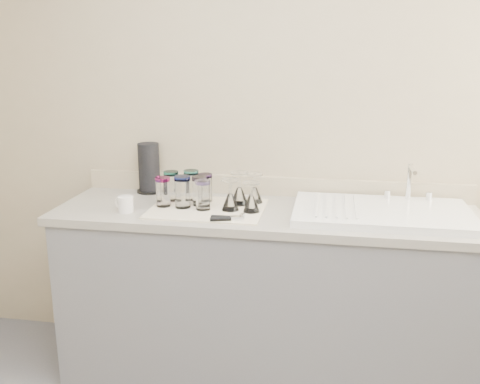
% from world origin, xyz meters
% --- Properties ---
extents(room_envelope, '(3.54, 3.50, 2.52)m').
position_xyz_m(room_envelope, '(0.00, 0.00, 1.56)').
color(room_envelope, '#57575D').
rests_on(room_envelope, ground).
extents(counter_unit, '(2.06, 0.62, 0.90)m').
position_xyz_m(counter_unit, '(0.00, 1.20, 0.45)').
color(counter_unit, slate).
rests_on(counter_unit, ground).
extents(sink_unit, '(0.82, 0.50, 0.22)m').
position_xyz_m(sink_unit, '(0.55, 1.20, 0.92)').
color(sink_unit, white).
rests_on(sink_unit, counter_unit).
extents(dish_towel, '(0.55, 0.42, 0.01)m').
position_xyz_m(dish_towel, '(-0.28, 1.17, 0.90)').
color(dish_towel, white).
rests_on(dish_towel, counter_unit).
extents(tumbler_teal, '(0.08, 0.08, 0.15)m').
position_xyz_m(tumbler_teal, '(-0.49, 1.27, 0.98)').
color(tumbler_teal, white).
rests_on(tumbler_teal, dish_towel).
extents(tumbler_cyan, '(0.08, 0.08, 0.15)m').
position_xyz_m(tumbler_cyan, '(-0.40, 1.30, 0.99)').
color(tumbler_cyan, white).
rests_on(tumbler_cyan, dish_towel).
extents(tumbler_purple, '(0.07, 0.07, 0.14)m').
position_xyz_m(tumbler_purple, '(-0.32, 1.28, 0.98)').
color(tumbler_purple, white).
rests_on(tumbler_purple, dish_towel).
extents(tumbler_magenta, '(0.07, 0.07, 0.15)m').
position_xyz_m(tumbler_magenta, '(-0.50, 1.16, 0.98)').
color(tumbler_magenta, white).
rests_on(tumbler_magenta, dish_towel).
extents(tumbler_blue, '(0.08, 0.08, 0.16)m').
position_xyz_m(tumbler_blue, '(-0.40, 1.15, 0.99)').
color(tumbler_blue, white).
rests_on(tumbler_blue, dish_towel).
extents(tumbler_lavender, '(0.07, 0.07, 0.15)m').
position_xyz_m(tumbler_lavender, '(-0.30, 1.14, 0.98)').
color(tumbler_lavender, white).
rests_on(tumbler_lavender, dish_towel).
extents(tumbler_extra, '(0.07, 0.07, 0.14)m').
position_xyz_m(tumbler_extra, '(-0.33, 1.21, 0.98)').
color(tumbler_extra, white).
rests_on(tumbler_extra, dish_towel).
extents(goblet_back_left, '(0.09, 0.09, 0.16)m').
position_xyz_m(goblet_back_left, '(-0.14, 1.26, 0.96)').
color(goblet_back_left, white).
rests_on(goblet_back_left, dish_towel).
extents(goblet_back_right, '(0.08, 0.08, 0.15)m').
position_xyz_m(goblet_back_right, '(-0.07, 1.30, 0.96)').
color(goblet_back_right, white).
rests_on(goblet_back_right, dish_towel).
extents(goblet_front_left, '(0.09, 0.09, 0.15)m').
position_xyz_m(goblet_front_left, '(-0.17, 1.15, 0.96)').
color(goblet_front_left, white).
rests_on(goblet_front_left, dish_towel).
extents(goblet_front_right, '(0.08, 0.08, 0.14)m').
position_xyz_m(goblet_front_right, '(-0.06, 1.14, 0.96)').
color(goblet_front_right, white).
rests_on(goblet_front_right, dish_towel).
extents(can_opener, '(0.16, 0.07, 0.02)m').
position_xyz_m(can_opener, '(-0.15, 0.99, 0.92)').
color(can_opener, silver).
rests_on(can_opener, dish_towel).
extents(white_mug, '(0.11, 0.10, 0.08)m').
position_xyz_m(white_mug, '(-0.66, 1.06, 0.94)').
color(white_mug, white).
rests_on(white_mug, counter_unit).
extents(paper_towel_roll, '(0.14, 0.14, 0.27)m').
position_xyz_m(paper_towel_roll, '(-0.67, 1.43, 1.03)').
color(paper_towel_roll, black).
rests_on(paper_towel_roll, counter_unit).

